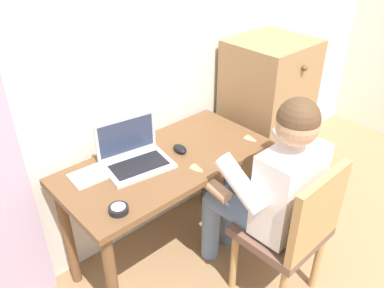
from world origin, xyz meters
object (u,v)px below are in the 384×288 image
(desk, at_px, (167,177))
(person_seated, at_px, (268,185))
(computer_mouse, at_px, (180,149))
(notebook_pad, at_px, (92,175))
(laptop, at_px, (134,155))
(desk_clock, at_px, (119,209))
(chair, at_px, (293,229))
(dresser, at_px, (265,123))

(desk, relative_size, person_seated, 0.97)
(desk, distance_m, computer_mouse, 0.17)
(computer_mouse, relative_size, notebook_pad, 0.48)
(desk, height_order, computer_mouse, computer_mouse)
(desk, bearing_deg, laptop, 150.63)
(person_seated, height_order, desk_clock, person_seated)
(chair, relative_size, desk_clock, 9.79)
(dresser, bearing_deg, chair, -132.27)
(person_seated, bearing_deg, desk, 121.54)
(dresser, distance_m, person_seated, 0.85)
(person_seated, relative_size, laptop, 3.19)
(person_seated, relative_size, computer_mouse, 11.99)
(laptop, relative_size, desk_clock, 4.18)
(desk, xyz_separation_m, person_seated, (0.29, -0.47, 0.06))
(chair, relative_size, person_seated, 0.73)
(computer_mouse, relative_size, desk_clock, 1.11)
(desk, bearing_deg, notebook_pad, 160.16)
(dresser, bearing_deg, person_seated, -140.84)
(computer_mouse, bearing_deg, notebook_pad, 174.18)
(computer_mouse, bearing_deg, chair, -65.77)
(desk, bearing_deg, desk_clock, -156.09)
(dresser, xyz_separation_m, computer_mouse, (-0.83, -0.05, 0.16))
(laptop, relative_size, computer_mouse, 3.76)
(computer_mouse, bearing_deg, dresser, 12.32)
(laptop, height_order, computer_mouse, laptop)
(laptop, bearing_deg, dresser, -1.11)
(dresser, relative_size, laptop, 3.13)
(dresser, bearing_deg, desk_clock, -169.68)
(notebook_pad, bearing_deg, dresser, 0.56)
(desk_clock, bearing_deg, dresser, 10.32)
(desk, height_order, laptop, laptop)
(computer_mouse, height_order, notebook_pad, computer_mouse)
(laptop, bearing_deg, desk, -29.37)
(desk_clock, bearing_deg, notebook_pad, 81.00)
(person_seated, xyz_separation_m, desk_clock, (-0.71, 0.28, 0.07))
(notebook_pad, bearing_deg, laptop, -9.25)
(chair, bearing_deg, person_seated, 91.05)
(chair, height_order, notebook_pad, chair)
(dresser, xyz_separation_m, person_seated, (-0.65, -0.53, 0.09))
(dresser, relative_size, person_seated, 0.98)
(person_seated, distance_m, laptop, 0.71)
(dresser, distance_m, laptop, 1.11)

